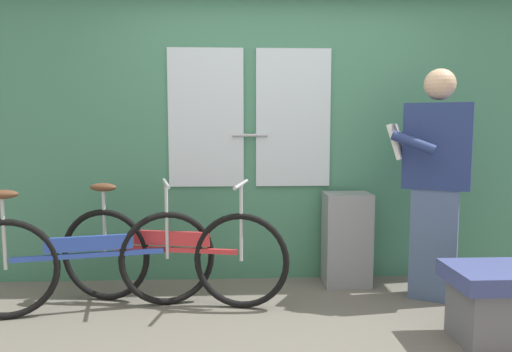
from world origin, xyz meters
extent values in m
cube|color=#666056|center=(0.00, 0.00, -0.02)|extent=(5.60, 3.94, 0.04)
cube|color=#427F60|center=(0.00, 1.17, 1.14)|extent=(4.60, 0.08, 2.29)
cube|color=silver|center=(-0.55, 1.12, 1.33)|extent=(0.60, 0.02, 1.10)
cube|color=silver|center=(0.15, 1.12, 1.33)|extent=(0.60, 0.02, 1.10)
cylinder|color=#B2B2B7|center=(-0.20, 1.10, 1.19)|extent=(0.28, 0.02, 0.02)
torus|color=black|center=(-0.28, 0.48, 0.34)|extent=(0.67, 0.18, 0.67)
torus|color=black|center=(-1.26, 0.68, 0.34)|extent=(0.67, 0.18, 0.67)
cube|color=red|center=(-0.77, 0.58, 0.40)|extent=(0.94, 0.22, 0.03)
cube|color=red|center=(-0.77, 0.58, 0.48)|extent=(0.54, 0.14, 0.10)
cylinder|color=#B7B7BC|center=(-1.26, 0.68, 0.58)|extent=(0.02, 0.02, 0.49)
ellipsoid|color=brown|center=(-1.26, 0.68, 0.83)|extent=(0.21, 0.13, 0.06)
cylinder|color=#B7B7BC|center=(-0.28, 0.48, 0.60)|extent=(0.02, 0.02, 0.53)
cylinder|color=#B7B7BC|center=(-0.28, 0.48, 0.87)|extent=(0.11, 0.44, 0.02)
torus|color=black|center=(-0.80, 0.57, 0.34)|extent=(0.66, 0.18, 0.67)
torus|color=black|center=(-1.82, 0.36, 0.34)|extent=(0.66, 0.18, 0.67)
cube|color=#2D4CB2|center=(-1.31, 0.46, 0.40)|extent=(0.97, 0.23, 0.03)
cube|color=#2D4CB2|center=(-1.31, 0.46, 0.48)|extent=(0.56, 0.14, 0.10)
cylinder|color=#B7B7BC|center=(-1.82, 0.36, 0.58)|extent=(0.02, 0.02, 0.49)
ellipsoid|color=brown|center=(-1.82, 0.36, 0.83)|extent=(0.21, 0.13, 0.06)
cylinder|color=#B7B7BC|center=(-0.80, 0.57, 0.60)|extent=(0.02, 0.02, 0.53)
cylinder|color=#B7B7BC|center=(-0.80, 0.57, 0.87)|extent=(0.11, 0.44, 0.02)
cube|color=slate|center=(1.12, 0.61, 0.41)|extent=(0.37, 0.31, 0.81)
cube|color=navy|center=(1.12, 0.61, 1.12)|extent=(0.50, 0.39, 0.61)
sphere|color=tan|center=(1.12, 0.61, 1.56)|extent=(0.22, 0.22, 0.22)
cube|color=silver|center=(0.88, 0.74, 1.15)|extent=(0.25, 0.35, 0.26)
cylinder|color=navy|center=(0.90, 0.49, 1.15)|extent=(0.30, 0.20, 0.17)
cylinder|color=navy|center=(1.10, 0.85, 1.15)|extent=(0.30, 0.20, 0.17)
cube|color=gray|center=(0.56, 0.95, 0.37)|extent=(0.36, 0.28, 0.74)
cube|color=#3D477F|center=(1.27, -0.13, 0.40)|extent=(0.70, 0.44, 0.10)
cube|color=slate|center=(1.27, -0.13, 0.17)|extent=(0.60, 0.36, 0.35)
camera|label=1|loc=(-0.34, -2.80, 1.27)|focal=34.11mm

